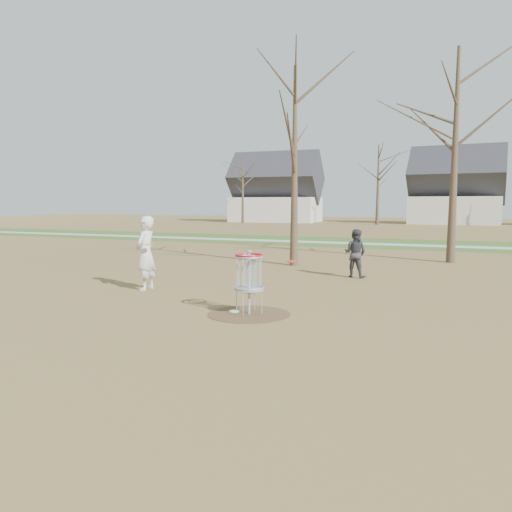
{
  "coord_description": "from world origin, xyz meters",
  "views": [
    {
      "loc": [
        4.42,
        -9.61,
        2.37
      ],
      "look_at": [
        -0.5,
        1.5,
        1.1
      ],
      "focal_mm": 35.0,
      "sensor_mm": 36.0,
      "label": 1
    }
  ],
  "objects_px": {
    "player_throwing": "(355,253)",
    "disc_golf_basket": "(249,272)",
    "disc_grounded": "(234,311)",
    "player_standing": "(146,253)"
  },
  "relations": [
    {
      "from": "disc_golf_basket",
      "to": "player_standing",
      "type": "bearing_deg",
      "value": 157.15
    },
    {
      "from": "player_standing",
      "to": "player_throwing",
      "type": "xyz_separation_m",
      "value": [
        4.76,
        4.71,
        -0.24
      ]
    },
    {
      "from": "disc_golf_basket",
      "to": "player_throwing",
      "type": "bearing_deg",
      "value": 82.21
    },
    {
      "from": "player_standing",
      "to": "disc_golf_basket",
      "type": "bearing_deg",
      "value": 59.08
    },
    {
      "from": "player_throwing",
      "to": "disc_grounded",
      "type": "relative_size",
      "value": 7.11
    },
    {
      "from": "disc_grounded",
      "to": "player_throwing",
      "type": "bearing_deg",
      "value": 78.71
    },
    {
      "from": "disc_grounded",
      "to": "disc_golf_basket",
      "type": "bearing_deg",
      "value": -9.03
    },
    {
      "from": "player_standing",
      "to": "disc_grounded",
      "type": "distance_m",
      "value": 3.97
    },
    {
      "from": "disc_grounded",
      "to": "disc_golf_basket",
      "type": "height_order",
      "value": "disc_golf_basket"
    },
    {
      "from": "player_throwing",
      "to": "disc_golf_basket",
      "type": "relative_size",
      "value": 1.16
    }
  ]
}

